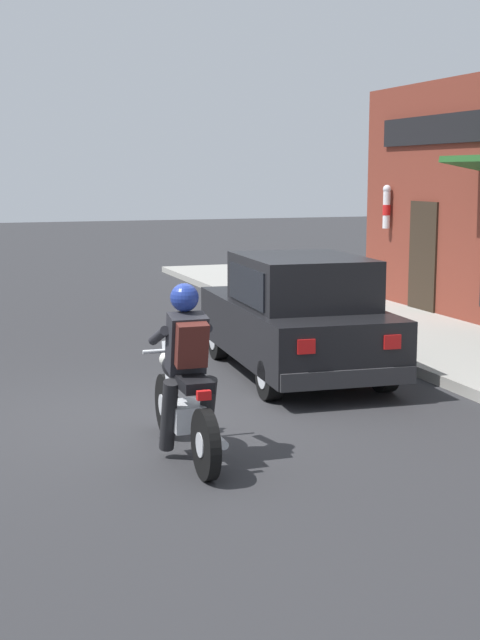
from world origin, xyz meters
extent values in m
plane|color=#2B2B2D|center=(0.00, 0.00, 0.00)|extent=(80.00, 80.00, 0.00)
cube|color=#9E9B93|center=(4.95, 3.00, 0.07)|extent=(2.60, 22.00, 0.14)
cube|color=#2D2319|center=(6.23, 5.04, 1.05)|extent=(0.04, 0.90, 2.10)
cylinder|color=white|center=(6.15, 6.29, 1.90)|extent=(0.14, 0.14, 0.70)
cylinder|color=red|center=(6.15, 6.29, 1.90)|extent=(0.15, 0.15, 0.20)
sphere|color=silver|center=(6.15, 6.29, 2.30)|extent=(0.16, 0.16, 0.16)
cylinder|color=black|center=(-0.03, -0.62, 0.31)|extent=(0.11, 0.62, 0.62)
cylinder|color=silver|center=(-0.03, -0.62, 0.31)|extent=(0.12, 0.22, 0.22)
cylinder|color=black|center=(-0.05, -2.02, 0.31)|extent=(0.11, 0.62, 0.62)
cylinder|color=silver|center=(-0.05, -2.02, 0.31)|extent=(0.12, 0.22, 0.22)
cube|color=silver|center=(-0.04, -1.37, 0.39)|extent=(0.29, 0.40, 0.24)
ellipsoid|color=black|center=(-0.04, -1.12, 0.80)|extent=(0.31, 0.52, 0.24)
cube|color=black|center=(-0.05, -1.60, 0.76)|extent=(0.27, 0.56, 0.10)
cylinder|color=silver|center=(-0.03, -0.72, 0.62)|extent=(0.08, 0.33, 0.68)
cylinder|color=silver|center=(-0.04, -0.84, 0.91)|extent=(0.56, 0.05, 0.04)
sphere|color=silver|center=(-0.03, -0.67, 0.79)|extent=(0.16, 0.16, 0.16)
cylinder|color=silver|center=(0.11, -1.77, 0.29)|extent=(0.09, 0.55, 0.08)
cube|color=red|center=(-0.05, -1.97, 0.73)|extent=(0.12, 0.06, 0.08)
cylinder|color=black|center=(-0.22, -1.44, 0.43)|extent=(0.15, 0.35, 0.71)
cylinder|color=black|center=(0.14, -1.44, 0.43)|extent=(0.15, 0.35, 0.71)
cube|color=#232328|center=(-0.04, -1.42, 1.08)|extent=(0.35, 0.33, 0.57)
cylinder|color=#232328|center=(-0.24, -1.18, 1.12)|extent=(0.10, 0.52, 0.26)
cylinder|color=#232328|center=(0.16, -1.18, 1.12)|extent=(0.10, 0.52, 0.26)
sphere|color=navy|center=(-0.04, -1.36, 1.49)|extent=(0.26, 0.26, 0.26)
cube|color=#4C1E19|center=(-0.05, -1.58, 1.10)|extent=(0.28, 0.24, 0.42)
cylinder|color=black|center=(1.60, 2.74, 0.30)|extent=(0.22, 0.61, 0.60)
cylinder|color=silver|center=(1.60, 2.74, 0.30)|extent=(0.22, 0.34, 0.33)
cylinder|color=black|center=(3.04, 2.65, 0.30)|extent=(0.22, 0.61, 0.60)
cylinder|color=silver|center=(3.04, 2.65, 0.30)|extent=(0.22, 0.34, 0.33)
cylinder|color=black|center=(1.45, 0.35, 0.30)|extent=(0.22, 0.61, 0.60)
cylinder|color=silver|center=(1.45, 0.35, 0.30)|extent=(0.22, 0.34, 0.33)
cylinder|color=black|center=(2.88, 0.25, 0.30)|extent=(0.22, 0.61, 0.60)
cylinder|color=silver|center=(2.88, 0.25, 0.30)|extent=(0.22, 0.34, 0.33)
cube|color=black|center=(2.24, 1.50, 0.60)|extent=(1.88, 3.80, 0.70)
cube|color=black|center=(2.23, 1.25, 1.24)|extent=(1.56, 1.99, 0.66)
cube|color=black|center=(2.28, 2.12, 1.19)|extent=(1.34, 0.43, 0.51)
cube|color=black|center=(1.50, 1.30, 1.22)|extent=(0.13, 1.52, 0.46)
cube|color=black|center=(2.95, 1.20, 1.22)|extent=(0.13, 1.52, 0.46)
cube|color=silver|center=(1.86, 3.39, 0.72)|extent=(0.24, 0.06, 0.14)
cube|color=red|center=(1.61, -0.32, 0.74)|extent=(0.20, 0.05, 0.16)
cube|color=silver|center=(2.87, 3.32, 0.72)|extent=(0.24, 0.06, 0.14)
cube|color=red|center=(2.63, -0.39, 0.74)|extent=(0.20, 0.05, 0.16)
cube|color=#28282B|center=(2.36, 3.32, 0.35)|extent=(1.61, 0.23, 0.20)
cube|color=#28282B|center=(2.12, -0.33, 0.35)|extent=(1.61, 0.23, 0.20)
cylinder|color=red|center=(5.01, 6.54, 0.22)|extent=(0.24, 0.24, 0.16)
cylinder|color=red|center=(5.01, 6.54, 0.59)|extent=(0.18, 0.18, 0.58)
sphere|color=red|center=(5.01, 6.54, 0.92)|extent=(0.20, 0.20, 0.20)
cylinder|color=red|center=(4.88, 6.54, 0.64)|extent=(0.10, 0.08, 0.08)
cylinder|color=red|center=(5.14, 6.54, 0.64)|extent=(0.10, 0.08, 0.08)
camera|label=1|loc=(-2.20, -9.03, 2.60)|focal=50.00mm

